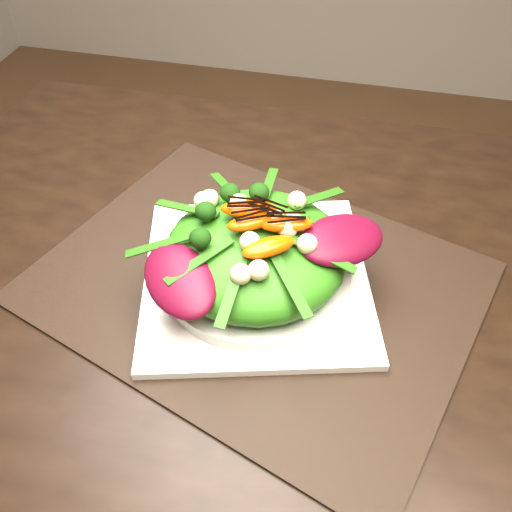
% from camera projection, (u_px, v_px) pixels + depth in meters
% --- Properties ---
extents(placemat, '(0.57, 0.50, 0.00)m').
position_uv_depth(placemat, '(256.00, 282.00, 0.62)').
color(placemat, black).
rests_on(placemat, dining_table).
extents(plate_base, '(0.31, 0.31, 0.01)m').
position_uv_depth(plate_base, '(256.00, 278.00, 0.62)').
color(plate_base, white).
rests_on(plate_base, placemat).
extents(salad_bowl, '(0.26, 0.26, 0.02)m').
position_uv_depth(salad_bowl, '(256.00, 270.00, 0.61)').
color(salad_bowl, silver).
rests_on(salad_bowl, plate_base).
extents(lettuce_mound, '(0.22, 0.22, 0.07)m').
position_uv_depth(lettuce_mound, '(256.00, 252.00, 0.59)').
color(lettuce_mound, '#317014').
rests_on(lettuce_mound, salad_bowl).
extents(radicchio_leaf, '(0.12, 0.11, 0.02)m').
position_uv_depth(radicchio_leaf, '(342.00, 240.00, 0.56)').
color(radicchio_leaf, '#490719').
rests_on(radicchio_leaf, lettuce_mound).
extents(orange_segment, '(0.06, 0.03, 0.01)m').
position_uv_depth(orange_segment, '(266.00, 207.00, 0.58)').
color(orange_segment, '#E33E03').
rests_on(orange_segment, lettuce_mound).
extents(broccoli_floret, '(0.04, 0.04, 0.03)m').
position_uv_depth(broccoli_floret, '(204.00, 196.00, 0.60)').
color(broccoli_floret, '#183409').
rests_on(broccoli_floret, lettuce_mound).
extents(macadamia_nut, '(0.02, 0.02, 0.02)m').
position_uv_depth(macadamia_nut, '(274.00, 245.00, 0.54)').
color(macadamia_nut, beige).
rests_on(macadamia_nut, lettuce_mound).
extents(balsamic_drizzle, '(0.04, 0.01, 0.00)m').
position_uv_depth(balsamic_drizzle, '(266.00, 202.00, 0.57)').
color(balsamic_drizzle, black).
rests_on(balsamic_drizzle, orange_segment).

